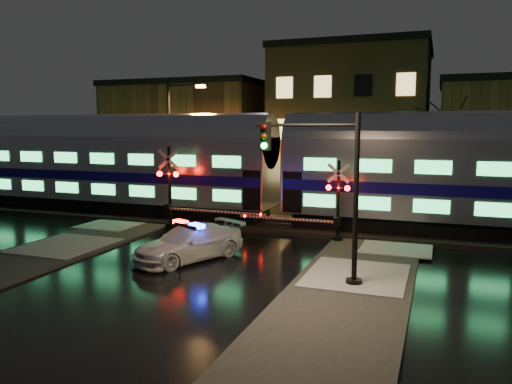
{
  "coord_description": "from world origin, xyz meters",
  "views": [
    {
      "loc": [
        9.14,
        -20.52,
        5.44
      ],
      "look_at": [
        0.62,
        2.5,
        2.2
      ],
      "focal_mm": 35.0,
      "sensor_mm": 36.0,
      "label": 1
    }
  ],
  "objects_px": {
    "crossing_signal_left": "(175,196)",
    "traffic_light": "(328,195)",
    "police_car": "(189,243)",
    "crossing_signal_right": "(330,209)",
    "streetlight": "(173,136)"
  },
  "relations": [
    {
      "from": "crossing_signal_left",
      "to": "traffic_light",
      "type": "xyz_separation_m",
      "value": [
        9.51,
        -6.36,
        1.31
      ]
    },
    {
      "from": "police_car",
      "to": "traffic_light",
      "type": "distance_m",
      "value": 6.58
    },
    {
      "from": "crossing_signal_right",
      "to": "crossing_signal_left",
      "type": "height_order",
      "value": "crossing_signal_left"
    },
    {
      "from": "police_car",
      "to": "crossing_signal_right",
      "type": "height_order",
      "value": "crossing_signal_right"
    },
    {
      "from": "crossing_signal_left",
      "to": "streetlight",
      "type": "distance_m",
      "value": 8.27
    },
    {
      "from": "police_car",
      "to": "streetlight",
      "type": "bearing_deg",
      "value": 146.46
    },
    {
      "from": "crossing_signal_left",
      "to": "crossing_signal_right",
      "type": "bearing_deg",
      "value": -0.08
    },
    {
      "from": "police_car",
      "to": "traffic_light",
      "type": "height_order",
      "value": "traffic_light"
    },
    {
      "from": "police_car",
      "to": "crossing_signal_left",
      "type": "relative_size",
      "value": 0.85
    },
    {
      "from": "traffic_light",
      "to": "streetlight",
      "type": "xyz_separation_m",
      "value": [
        -13.36,
        13.04,
        1.67
      ]
    },
    {
      "from": "police_car",
      "to": "streetlight",
      "type": "distance_m",
      "value": 14.49
    },
    {
      "from": "police_car",
      "to": "streetlight",
      "type": "height_order",
      "value": "streetlight"
    },
    {
      "from": "crossing_signal_left",
      "to": "police_car",
      "type": "bearing_deg",
      "value": -55.52
    },
    {
      "from": "crossing_signal_right",
      "to": "streetlight",
      "type": "xyz_separation_m",
      "value": [
        -12.11,
        6.7,
        3.2
      ]
    },
    {
      "from": "crossing_signal_right",
      "to": "streetlight",
      "type": "bearing_deg",
      "value": 151.04
    }
  ]
}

